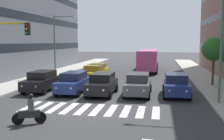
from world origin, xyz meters
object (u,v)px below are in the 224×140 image
object	(u,v)px
car_2	(102,84)
car_row2_1	(94,73)
car_3	(73,82)
street_lamp_right	(58,39)
car_0	(176,85)
motorcycle_with_rider	(30,112)
car_row2_0	(97,71)
street_tree_1	(214,49)
street_lamp_left	(214,29)
car_1	(138,84)
bus_behind_traffic	(148,58)
car_4	(42,81)

from	to	relation	value
car_2	car_row2_1	distance (m)	7.24
car_3	street_lamp_right	world-z (taller)	street_lamp_right
car_0	street_lamp_right	world-z (taller)	street_lamp_right
motorcycle_with_rider	car_row2_0	bearing A→B (deg)	-88.32
motorcycle_with_rider	street_tree_1	xyz separation A→B (m)	(-11.38, -13.42, 2.83)
street_tree_1	car_3	bearing A→B (deg)	24.44
car_row2_0	street_tree_1	bearing A→B (deg)	166.10
motorcycle_with_rider	street_lamp_left	world-z (taller)	street_lamp_left
car_1	street_lamp_left	distance (m)	6.87
car_3	bus_behind_traffic	size ratio (longest dim) A/B	0.42
car_1	car_2	world-z (taller)	same
car_row2_0	street_lamp_right	bearing A→B (deg)	-10.46
street_lamp_left	street_lamp_right	xyz separation A→B (m)	(15.34, -11.25, -0.48)
car_3	bus_behind_traffic	world-z (taller)	bus_behind_traffic
car_3	car_1	bearing A→B (deg)	-178.78
car_row2_0	car_4	bearing A→B (deg)	70.50
car_1	bus_behind_traffic	size ratio (longest dim) A/B	0.42
car_4	car_row2_0	size ratio (longest dim) A/B	1.00
motorcycle_with_rider	street_tree_1	bearing A→B (deg)	-130.29
car_row2_1	motorcycle_with_rider	world-z (taller)	car_row2_1
car_0	car_4	bearing A→B (deg)	0.66
car_1	street_lamp_left	size ratio (longest dim) A/B	0.56
car_row2_1	street_tree_1	world-z (taller)	street_tree_1
car_4	street_lamp_left	size ratio (longest dim) A/B	0.56
car_0	bus_behind_traffic	size ratio (longest dim) A/B	0.42
car_row2_1	street_lamp_left	size ratio (longest dim) A/B	0.56
car_row2_0	street_lamp_left	world-z (taller)	street_lamp_left
bus_behind_traffic	street_lamp_left	distance (m)	20.25
car_0	street_lamp_right	distance (m)	16.25
car_1	street_tree_1	world-z (taller)	street_tree_1
car_3	street_lamp_left	world-z (taller)	street_lamp_left
car_1	street_lamp_right	bearing A→B (deg)	-41.58
car_1	street_lamp_left	world-z (taller)	street_lamp_left
car_0	street_tree_1	size ratio (longest dim) A/B	1.00
motorcycle_with_rider	car_4	bearing A→B (deg)	-68.26
street_lamp_right	car_4	bearing A→B (deg)	103.18
car_row2_0	car_3	bearing A→B (deg)	90.33
car_0	car_1	world-z (taller)	same
bus_behind_traffic	street_lamp_right	distance (m)	13.33
car_0	car_1	distance (m)	2.93
car_row2_1	street_lamp_left	distance (m)	14.08
car_3	car_4	xyz separation A→B (m)	(2.89, -0.28, 0.00)
car_1	car_row2_0	xyz separation A→B (m)	(5.32, -8.19, 0.00)
car_row2_1	street_lamp_right	size ratio (longest dim) A/B	0.62
car_1	car_3	bearing A→B (deg)	1.22
bus_behind_traffic	street_lamp_right	size ratio (longest dim) A/B	1.48
car_row2_0	motorcycle_with_rider	bearing A→B (deg)	91.68
car_row2_0	motorcycle_with_rider	size ratio (longest dim) A/B	2.78
car_2	motorcycle_with_rider	world-z (taller)	car_2
car_1	car_row2_0	size ratio (longest dim) A/B	1.00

